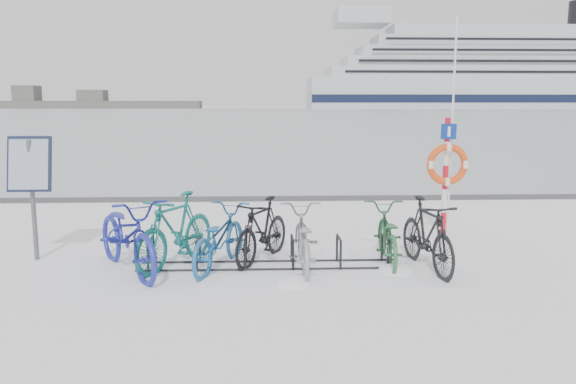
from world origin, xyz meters
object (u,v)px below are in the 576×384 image
Objects in this scene: info_board at (30,172)px; cruise_ferry at (482,77)px; lifebuoy_station at (447,165)px; bike_rack at (269,255)px.

cruise_ferry is (97.31, 233.52, 12.08)m from info_board.
info_board is at bearing -169.14° from lifebuoy_station.
lifebuoy_station is (3.34, 1.87, 1.18)m from bike_rack.
cruise_ferry reaches higher than bike_rack.
lifebuoy_station is 249.38m from cruise_ferry.
cruise_ferry is (90.24, 232.16, 12.15)m from lifebuoy_station.
cruise_ferry reaches higher than lifebuoy_station.
lifebuoy_station is at bearing -111.24° from cruise_ferry.
cruise_ferry reaches higher than info_board.
lifebuoy_station is (7.07, 1.36, -0.07)m from info_board.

